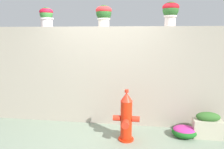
{
  "coord_description": "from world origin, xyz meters",
  "views": [
    {
      "loc": [
        0.79,
        -3.62,
        1.95
      ],
      "look_at": [
        0.15,
        0.79,
        1.11
      ],
      "focal_mm": 35.4,
      "sensor_mm": 36.0,
      "label": 1
    }
  ],
  "objects_px": {
    "potted_plant_2": "(104,14)",
    "flower_bush_left": "(184,131)",
    "potted_plant_1": "(46,16)",
    "fire_hydrant": "(126,118)",
    "potted_plant_3": "(171,11)",
    "planter_box": "(207,125)"
  },
  "relations": [
    {
      "from": "fire_hydrant",
      "to": "flower_bush_left",
      "type": "xyz_separation_m",
      "value": [
        1.09,
        0.3,
        -0.32
      ]
    },
    {
      "from": "potted_plant_1",
      "to": "fire_hydrant",
      "type": "bearing_deg",
      "value": -24.85
    },
    {
      "from": "potted_plant_1",
      "to": "potted_plant_2",
      "type": "bearing_deg",
      "value": 1.08
    },
    {
      "from": "potted_plant_2",
      "to": "flower_bush_left",
      "type": "distance_m",
      "value": 2.83
    },
    {
      "from": "fire_hydrant",
      "to": "planter_box",
      "type": "height_order",
      "value": "fire_hydrant"
    },
    {
      "from": "potted_plant_2",
      "to": "potted_plant_3",
      "type": "distance_m",
      "value": 1.35
    },
    {
      "from": "potted_plant_3",
      "to": "planter_box",
      "type": "bearing_deg",
      "value": -35.43
    },
    {
      "from": "potted_plant_2",
      "to": "potted_plant_3",
      "type": "xyz_separation_m",
      "value": [
        1.35,
        -0.01,
        0.03
      ]
    },
    {
      "from": "fire_hydrant",
      "to": "potted_plant_3",
      "type": "bearing_deg",
      "value": 47.16
    },
    {
      "from": "potted_plant_2",
      "to": "flower_bush_left",
      "type": "bearing_deg",
      "value": -18.92
    },
    {
      "from": "flower_bush_left",
      "to": "planter_box",
      "type": "relative_size",
      "value": 0.9
    },
    {
      "from": "potted_plant_1",
      "to": "flower_bush_left",
      "type": "distance_m",
      "value": 3.67
    },
    {
      "from": "potted_plant_3",
      "to": "planter_box",
      "type": "relative_size",
      "value": 0.91
    },
    {
      "from": "potted_plant_2",
      "to": "planter_box",
      "type": "bearing_deg",
      "value": -14.2
    },
    {
      "from": "potted_plant_3",
      "to": "fire_hydrant",
      "type": "xyz_separation_m",
      "value": [
        -0.79,
        -0.85,
        -1.94
      ]
    },
    {
      "from": "potted_plant_1",
      "to": "flower_bush_left",
      "type": "relative_size",
      "value": 0.87
    },
    {
      "from": "potted_plant_2",
      "to": "flower_bush_left",
      "type": "relative_size",
      "value": 0.93
    },
    {
      "from": "potted_plant_1",
      "to": "potted_plant_3",
      "type": "distance_m",
      "value": 2.59
    },
    {
      "from": "potted_plant_1",
      "to": "fire_hydrant",
      "type": "relative_size",
      "value": 0.42
    },
    {
      "from": "potted_plant_2",
      "to": "potted_plant_3",
      "type": "relative_size",
      "value": 0.92
    },
    {
      "from": "potted_plant_1",
      "to": "potted_plant_3",
      "type": "relative_size",
      "value": 0.85
    },
    {
      "from": "potted_plant_2",
      "to": "flower_bush_left",
      "type": "height_order",
      "value": "potted_plant_2"
    }
  ]
}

